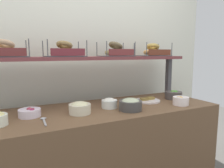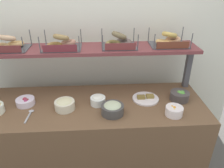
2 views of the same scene
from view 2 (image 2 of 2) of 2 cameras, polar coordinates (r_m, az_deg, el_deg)
The scene contains 16 objects.
back_wall at distance 2.27m, azimuth -5.41°, elevation 9.91°, with size 3.19×0.06×2.40m, color white.
deli_counter at distance 2.19m, azimuth -4.77°, elevation -14.59°, with size 1.99×0.70×0.85m, color brown.
shelf_riser_right at distance 2.24m, azimuth 19.40°, elevation 3.98°, with size 0.05×0.05×0.40m, color #4C4C51.
upper_shelf at distance 1.99m, azimuth -5.66°, elevation 9.18°, with size 1.95×0.32×0.03m, color brown.
bowl_potato_salad at distance 1.87m, azimuth -12.39°, elevation -5.23°, with size 0.17×0.17×0.10m.
bowl_fruit_salad at distance 1.83m, azimuth 16.06°, elevation -6.82°, with size 0.14×0.14×0.08m.
bowl_veggie_mix at distance 2.05m, azimuth 17.44°, elevation -2.92°, with size 0.17×0.17×0.09m.
bowl_cream_cheese at distance 1.90m, azimuth -3.75°, elevation -4.22°, with size 0.13×0.13×0.09m.
bowl_beet_salad at distance 2.04m, azimuth -21.86°, elevation -4.29°, with size 0.16×0.16×0.07m.
bowl_tuna_salad at distance 1.77m, azimuth 0.13°, elevation -6.46°, with size 0.19×0.19×0.10m.
serving_plate_white at distance 2.00m, azimuth 8.84°, elevation -3.76°, with size 0.24×0.24×0.04m.
serving_spoon_near_plate at distance 1.91m, azimuth -20.89°, elevation -7.37°, with size 0.04×0.18×0.01m.
bagel_basket_plain at distance 2.11m, azimuth -25.69°, elevation 9.42°, with size 0.33×0.25×0.14m.
bagel_basket_everything at distance 1.98m, azimuth -13.19°, elevation 10.36°, with size 0.34×0.25×0.14m.
bagel_basket_poppy at distance 1.97m, azimuth 1.83°, elevation 11.06°, with size 0.31×0.24×0.15m.
bagel_basket_sesame at distance 2.08m, azimuth 14.74°, elevation 11.07°, with size 0.34×0.26×0.14m.
Camera 2 is at (0.07, -1.61, 1.90)m, focal length 34.64 mm.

